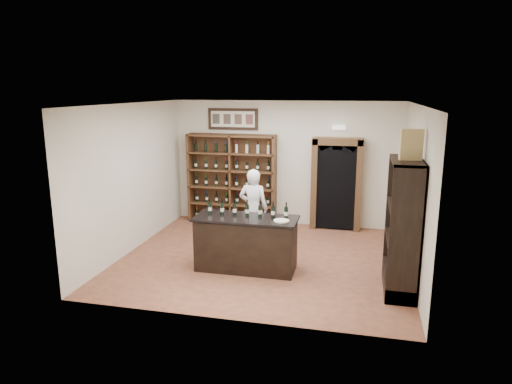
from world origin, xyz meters
TOP-DOWN VIEW (x-y plane):
  - floor at (0.00, 0.00)m, footprint 5.50×5.50m
  - ceiling at (0.00, 0.00)m, footprint 5.50×5.50m
  - wall_back at (0.00, 2.50)m, footprint 5.50×0.04m
  - wall_left at (-2.75, 0.00)m, footprint 0.04×5.00m
  - wall_right at (2.75, 0.00)m, footprint 0.04×5.00m
  - wine_shelf at (-1.30, 2.33)m, footprint 2.20×0.38m
  - framed_picture at (-1.30, 2.47)m, footprint 1.25×0.04m
  - arched_doorway at (1.25, 2.33)m, footprint 1.17×0.35m
  - emergency_light at (1.25, 2.42)m, footprint 0.30×0.10m
  - tasting_counter at (-0.20, -0.60)m, footprint 1.88×0.78m
  - counter_bottle_0 at (-0.92, -0.50)m, footprint 0.07×0.07m
  - counter_bottle_1 at (-0.68, -0.50)m, footprint 0.07×0.07m
  - counter_bottle_2 at (-0.44, -0.50)m, footprint 0.07×0.07m
  - counter_bottle_3 at (-0.20, -0.50)m, footprint 0.07×0.07m
  - counter_bottle_4 at (0.04, -0.50)m, footprint 0.07×0.07m
  - counter_bottle_5 at (0.28, -0.50)m, footprint 0.07×0.07m
  - counter_bottle_6 at (0.52, -0.50)m, footprint 0.07×0.07m
  - side_cabinet at (2.52, -0.90)m, footprint 0.48×1.20m
  - shopkeeper at (-0.35, 0.63)m, footprint 0.62×0.42m
  - plate at (0.47, -0.71)m, footprint 0.27×0.27m
  - wine_crate at (2.52, -0.94)m, footprint 0.35×0.17m

SIDE VIEW (x-z plane):
  - floor at x=0.00m, z-range 0.00..0.00m
  - tasting_counter at x=-0.20m, z-range -0.01..0.99m
  - side_cabinet at x=2.52m, z-range -0.35..1.85m
  - shopkeeper at x=-0.35m, z-range 0.00..1.67m
  - plate at x=0.47m, z-range 1.00..1.02m
  - wine_shelf at x=-1.30m, z-range 0.00..2.20m
  - counter_bottle_0 at x=-0.92m, z-range 0.96..1.26m
  - counter_bottle_1 at x=-0.68m, z-range 0.96..1.26m
  - counter_bottle_2 at x=-0.44m, z-range 0.96..1.26m
  - counter_bottle_3 at x=-0.20m, z-range 0.96..1.26m
  - counter_bottle_4 at x=0.04m, z-range 0.96..1.26m
  - counter_bottle_5 at x=0.28m, z-range 0.96..1.26m
  - counter_bottle_6 at x=0.52m, z-range 0.96..1.26m
  - arched_doorway at x=1.25m, z-range 0.05..2.22m
  - wall_back at x=0.00m, z-range 0.00..3.00m
  - wall_left at x=-2.75m, z-range 0.00..3.00m
  - wall_right at x=2.75m, z-range 0.00..3.00m
  - emergency_light at x=1.25m, z-range 2.35..2.45m
  - wine_crate at x=2.52m, z-range 2.20..2.68m
  - framed_picture at x=-1.30m, z-range 2.29..2.81m
  - ceiling at x=0.00m, z-range 3.00..3.00m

